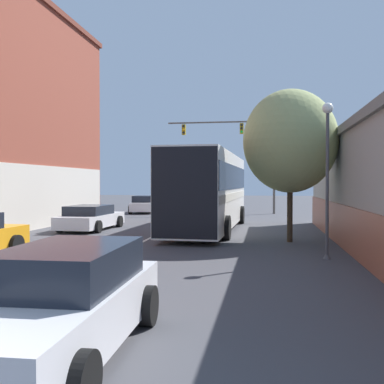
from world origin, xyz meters
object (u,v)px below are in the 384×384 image
at_px(traffic_signal_gantry, 243,145).
at_px(street_lamp, 327,166).
at_px(street_tree_near, 290,141).
at_px(parked_car_left_near, 91,218).
at_px(bus, 209,188).
at_px(hatchback_foreground, 64,304).
at_px(parked_car_left_mid, 144,205).

xyz_separation_m(traffic_signal_gantry, street_lamp, (3.47, -20.01, -2.39)).
bearing_deg(street_tree_near, parked_car_left_near, 161.83).
distance_m(bus, parked_car_left_near, 6.05).
distance_m(bus, hatchback_foreground, 16.20).
relative_size(hatchback_foreground, street_tree_near, 0.77).
height_order(bus, parked_car_left_near, bus).
bearing_deg(traffic_signal_gantry, hatchback_foreground, -92.14).
height_order(hatchback_foreground, traffic_signal_gantry, traffic_signal_gantry).
relative_size(hatchback_foreground, parked_car_left_near, 0.99).
xyz_separation_m(hatchback_foreground, parked_car_left_mid, (-6.54, 27.91, -0.05)).
bearing_deg(bus, street_tree_near, -134.81).
distance_m(parked_car_left_mid, street_lamp, 22.53).
height_order(hatchback_foreground, street_tree_near, street_tree_near).
height_order(bus, street_lamp, street_lamp).
bearing_deg(street_tree_near, hatchback_foreground, -106.49).
bearing_deg(parked_car_left_mid, parked_car_left_near, 176.16).
distance_m(bus, street_tree_near, 5.64).
height_order(hatchback_foreground, parked_car_left_near, hatchback_foreground).
xyz_separation_m(street_lamp, street_tree_near, (-0.90, 3.88, 1.13)).
xyz_separation_m(bus, traffic_signal_gantry, (1.08, 12.27, 3.14)).
bearing_deg(street_lamp, hatchback_foreground, -118.33).
xyz_separation_m(parked_car_left_near, street_tree_near, (9.48, -3.11, 3.36)).
relative_size(parked_car_left_near, street_tree_near, 0.78).
xyz_separation_m(bus, hatchback_foreground, (0.02, -16.15, -1.38)).
bearing_deg(traffic_signal_gantry, parked_car_left_near, -117.91).
bearing_deg(bus, street_lamp, -147.83).
distance_m(parked_car_left_mid, street_tree_near, 18.93).
bearing_deg(traffic_signal_gantry, bus, -95.03).
relative_size(traffic_signal_gantry, street_lamp, 1.73).
bearing_deg(street_tree_near, bus, 133.51).
distance_m(hatchback_foreground, street_tree_near, 13.23).
bearing_deg(parked_car_left_mid, traffic_signal_gantry, -93.19).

